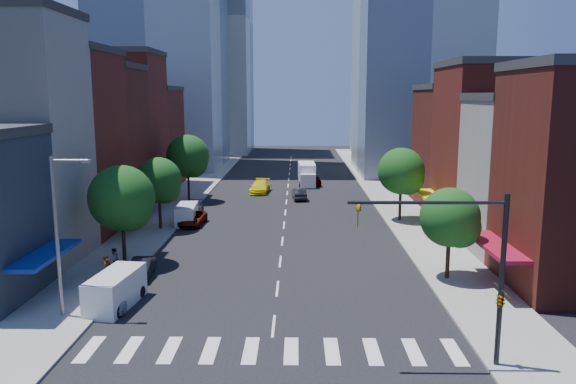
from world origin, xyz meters
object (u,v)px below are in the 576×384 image
(parked_car_front, at_px, (117,293))
(pedestrian_far, at_px, (114,260))
(traffic_car_oncoming, at_px, (299,194))
(box_truck, at_px, (307,175))
(parked_car_third, at_px, (193,219))
(taxi, at_px, (260,187))
(parked_car_rear, at_px, (194,209))
(cargo_van_near, at_px, (115,290))
(pedestrian_near, at_px, (107,269))
(parked_car_second, at_px, (142,268))
(traffic_car_far, at_px, (314,180))
(cargo_van_far, at_px, (187,215))

(parked_car_front, xyz_separation_m, pedestrian_far, (-2.12, 6.11, 0.24))
(traffic_car_oncoming, distance_m, pedestrian_far, 31.49)
(box_truck, distance_m, pedestrian_far, 42.50)
(parked_car_third, xyz_separation_m, pedestrian_far, (-2.77, -14.92, 0.35))
(parked_car_front, height_order, taxi, taxi)
(box_truck, height_order, pedestrian_far, box_truck)
(parked_car_rear, bearing_deg, parked_car_third, -88.78)
(parked_car_rear, distance_m, cargo_van_near, 25.79)
(traffic_car_oncoming, bearing_deg, taxi, -49.35)
(parked_car_front, relative_size, pedestrian_far, 2.63)
(taxi, relative_size, traffic_car_oncoming, 1.29)
(taxi, bearing_deg, pedestrian_far, -99.15)
(parked_car_third, relative_size, cargo_van_near, 0.91)
(cargo_van_near, bearing_deg, box_truck, 82.40)
(parked_car_rear, xyz_separation_m, pedestrian_near, (-1.69, -22.07, 0.45))
(pedestrian_far, bearing_deg, box_truck, -175.11)
(parked_car_third, bearing_deg, pedestrian_near, -94.29)
(parked_car_rear, bearing_deg, traffic_car_oncoming, 32.89)
(parked_car_second, distance_m, traffic_car_far, 42.40)
(cargo_van_far, relative_size, pedestrian_near, 2.35)
(cargo_van_far, distance_m, traffic_car_oncoming, 17.23)
(box_truck, bearing_deg, parked_car_rear, -122.38)
(parked_car_rear, bearing_deg, parked_car_second, -96.92)
(cargo_van_far, distance_m, box_truck, 27.49)
(traffic_car_oncoming, relative_size, box_truck, 0.56)
(traffic_car_far, bearing_deg, taxi, 33.58)
(parked_car_front, relative_size, taxi, 0.81)
(parked_car_front, distance_m, taxi, 39.88)
(taxi, relative_size, pedestrian_far, 3.23)
(parked_car_third, height_order, cargo_van_far, cargo_van_far)
(pedestrian_near, bearing_deg, pedestrian_far, 17.33)
(parked_car_second, xyz_separation_m, parked_car_third, (0.62, 15.71, -0.00))
(parked_car_rear, height_order, cargo_van_near, cargo_van_near)
(parked_car_second, bearing_deg, traffic_car_far, 67.76)
(pedestrian_far, bearing_deg, pedestrian_near, 33.70)
(parked_car_front, height_order, cargo_van_near, cargo_van_near)
(cargo_van_far, height_order, traffic_car_far, cargo_van_far)
(parked_car_rear, relative_size, pedestrian_near, 2.38)
(parked_car_front, xyz_separation_m, traffic_car_far, (13.08, 45.67, -0.03))
(traffic_car_far, xyz_separation_m, pedestrian_near, (-14.77, -42.19, 0.41))
(taxi, bearing_deg, parked_car_third, -101.65)
(parked_car_front, distance_m, cargo_van_far, 21.48)
(parked_car_second, relative_size, box_truck, 0.52)
(cargo_van_near, bearing_deg, pedestrian_near, 121.28)
(parked_car_third, height_order, box_truck, box_truck)
(cargo_van_far, xyz_separation_m, pedestrian_far, (-2.13, -15.36, 0.05))
(parked_car_third, bearing_deg, traffic_car_far, 66.54)
(parked_car_second, height_order, traffic_car_oncoming, traffic_car_oncoming)
(taxi, relative_size, traffic_car_far, 1.29)
(taxi, xyz_separation_m, box_truck, (6.11, 6.73, 0.63))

